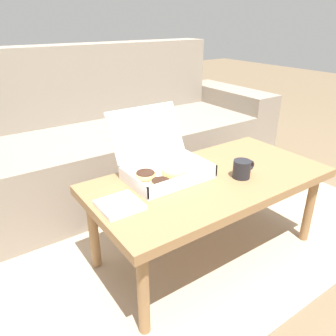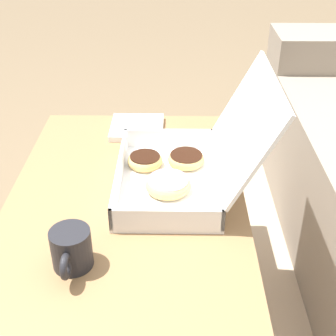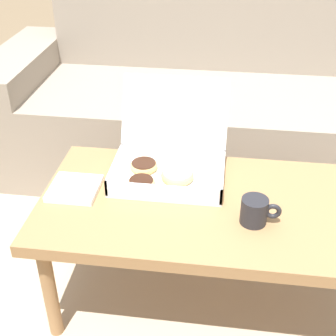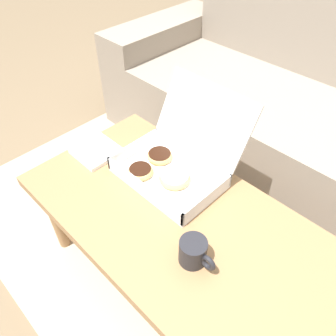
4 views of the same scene
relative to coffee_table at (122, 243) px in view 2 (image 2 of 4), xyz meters
The scene contains 4 objects.
coffee_table is the anchor object (origin of this frame).
pastry_box 0.24m from the coffee_table, 142.08° to the left, with size 0.36×0.35×0.28m.
coffee_mug 0.16m from the coffee_table, 35.73° to the right, with size 0.12×0.08×0.08m.
napkin_stack 0.46m from the coffee_table, behind, with size 0.15×0.15×0.02m.
Camera 2 is at (0.78, -0.03, 1.07)m, focal length 50.00 mm.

